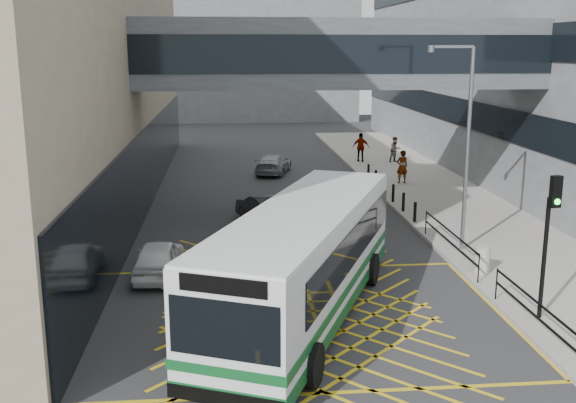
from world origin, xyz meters
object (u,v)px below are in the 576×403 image
object	(u,v)px
car_dark	(266,210)
bus	(306,258)
traffic_light	(550,227)
litter_bin	(482,260)
car_silver	(273,163)
car_white	(159,258)
pedestrian_b	(395,150)
pedestrian_a	(402,167)
pedestrian_c	(361,147)
street_lamp	(464,136)

from	to	relation	value
car_dark	bus	bearing A→B (deg)	74.69
traffic_light	litter_bin	distance (m)	4.72
litter_bin	car_dark	bearing A→B (deg)	132.43
car_silver	car_white	bearing A→B (deg)	89.92
bus	car_silver	distance (m)	23.20
pedestrian_b	pedestrian_a	bearing A→B (deg)	-123.57
bus	pedestrian_b	size ratio (longest dim) A/B	7.08
car_silver	traffic_light	bearing A→B (deg)	119.49
litter_bin	pedestrian_b	xyz separation A→B (m)	(2.65, 22.79, 0.40)
traffic_light	car_dark	bearing A→B (deg)	110.73
litter_bin	car_white	bearing A→B (deg)	174.04
car_white	pedestrian_b	bearing A→B (deg)	-119.96
pedestrian_b	car_silver	bearing A→B (deg)	174.33
car_silver	pedestrian_a	xyz separation A→B (m)	(7.07, -4.52, 0.45)
bus	car_silver	world-z (taller)	bus
car_silver	pedestrian_c	distance (m)	6.89
traffic_light	pedestrian_c	distance (m)	27.40
car_white	pedestrian_a	bearing A→B (deg)	-127.90
litter_bin	pedestrian_c	size ratio (longest dim) A/B	0.47
pedestrian_b	bus	bearing A→B (deg)	-132.10
traffic_light	litter_bin	bearing A→B (deg)	82.17
car_silver	pedestrian_a	world-z (taller)	pedestrian_a
bus	street_lamp	distance (m)	9.16
litter_bin	bus	bearing A→B (deg)	-155.73
traffic_light	pedestrian_a	distance (m)	19.94
car_white	car_dark	xyz separation A→B (m)	(4.11, 6.54, 0.05)
pedestrian_b	car_dark	bearing A→B (deg)	-145.24
street_lamp	litter_bin	world-z (taller)	street_lamp
car_dark	traffic_light	distance (m)	14.05
pedestrian_a	car_silver	bearing A→B (deg)	-42.63
car_dark	car_silver	world-z (taller)	car_dark
traffic_light	pedestrian_b	world-z (taller)	traffic_light
car_dark	litter_bin	xyz separation A→B (m)	(7.04, -7.70, -0.08)
litter_bin	pedestrian_c	distance (m)	23.24
pedestrian_a	pedestrian_c	distance (m)	7.57
street_lamp	pedestrian_b	world-z (taller)	street_lamp
pedestrian_a	street_lamp	bearing A→B (deg)	74.78
traffic_light	car_white	bearing A→B (deg)	144.26
street_lamp	car_dark	bearing A→B (deg)	152.74
street_lamp	pedestrian_b	xyz separation A→B (m)	(2.55, 19.99, -3.53)
car_dark	pedestrian_b	size ratio (longest dim) A/B	2.61
car_white	street_lamp	distance (m)	12.02
litter_bin	pedestrian_c	bearing A→B (deg)	89.07
car_dark	pedestrian_b	world-z (taller)	pedestrian_b
pedestrian_c	car_silver	bearing A→B (deg)	41.04
litter_bin	pedestrian_a	size ratio (longest dim) A/B	0.48
traffic_light	street_lamp	size ratio (longest dim) A/B	0.55
car_white	litter_bin	size ratio (longest dim) A/B	4.47
car_dark	car_silver	xyz separation A→B (m)	(1.24, 12.52, -0.04)
car_dark	car_white	bearing A→B (deg)	39.62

